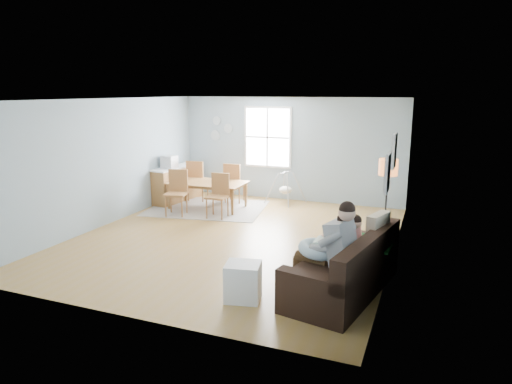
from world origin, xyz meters
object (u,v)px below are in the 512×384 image
at_px(toddler, 348,237).
at_px(counter, 177,183).
at_px(chair_ne, 233,180).
at_px(monitor, 169,162).
at_px(chair_sw, 177,189).
at_px(chair_se, 219,192).
at_px(chair_nw, 196,178).
at_px(floor_lamp, 388,175).
at_px(dining_table, 207,195).
at_px(baby_swing, 286,189).
at_px(father, 330,246).
at_px(storage_cube, 242,282).
at_px(sofa, 347,272).

bearing_deg(toddler, counter, 143.74).
relative_size(chair_ne, monitor, 2.91).
bearing_deg(chair_sw, chair_se, 9.12).
relative_size(chair_sw, chair_nw, 0.98).
xyz_separation_m(floor_lamp, dining_table, (-4.40, 1.40, -1.05)).
xyz_separation_m(chair_sw, counter, (-0.71, 1.19, -0.14)).
bearing_deg(baby_swing, floor_lamp, -43.49).
height_order(floor_lamp, baby_swing, floor_lamp).
height_order(chair_ne, counter, chair_ne).
bearing_deg(dining_table, counter, 156.95).
bearing_deg(dining_table, father, -46.19).
xyz_separation_m(chair_se, baby_swing, (1.03, 1.81, -0.21)).
bearing_deg(chair_se, storage_cube, -59.64).
relative_size(toddler, baby_swing, 0.87).
bearing_deg(storage_cube, floor_lamp, 61.50).
height_order(toddler, chair_ne, toddler).
distance_m(toddler, floor_lamp, 2.08).
xyz_separation_m(father, monitor, (-5.04, 3.99, 0.31)).
height_order(chair_sw, chair_ne, chair_sw).
bearing_deg(storage_cube, chair_sw, 131.73).
bearing_deg(storage_cube, baby_swing, 101.83).
xyz_separation_m(chair_nw, baby_swing, (2.25, 0.63, -0.26)).
relative_size(dining_table, baby_swing, 1.84).
xyz_separation_m(chair_nw, chair_ne, (0.98, 0.17, -0.02)).
relative_size(toddler, floor_lamp, 0.54).
bearing_deg(chair_nw, chair_sw, -80.77).
bearing_deg(counter, toddler, -36.26).
xyz_separation_m(storage_cube, chair_ne, (-2.43, 5.09, 0.34)).
bearing_deg(dining_table, storage_cube, -58.60).
relative_size(father, chair_nw, 1.33).
distance_m(chair_sw, counter, 1.39).
relative_size(storage_cube, chair_sw, 0.53).
height_order(counter, baby_swing, counter).
xyz_separation_m(floor_lamp, chair_nw, (-5.01, 1.98, -0.75)).
xyz_separation_m(floor_lamp, chair_ne, (-4.03, 2.15, -0.78)).
bearing_deg(monitor, chair_sw, -49.83).
height_order(storage_cube, monitor, monitor).
relative_size(floor_lamp, chair_ne, 1.60).
bearing_deg(chair_nw, father, -44.58).
bearing_deg(chair_ne, dining_table, -116.48).
bearing_deg(dining_table, floor_lamp, -19.14).
height_order(storage_cube, chair_se, chair_se).
distance_m(chair_ne, monitor, 1.70).
height_order(floor_lamp, storage_cube, floor_lamp).
xyz_separation_m(toddler, monitor, (-5.20, 3.48, 0.32)).
height_order(sofa, counter, counter).
bearing_deg(counter, father, -40.63).
xyz_separation_m(chair_sw, monitor, (-0.74, 0.87, 0.47)).
xyz_separation_m(dining_table, baby_swing, (1.64, 1.22, 0.04)).
distance_m(sofa, monitor, 6.46).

